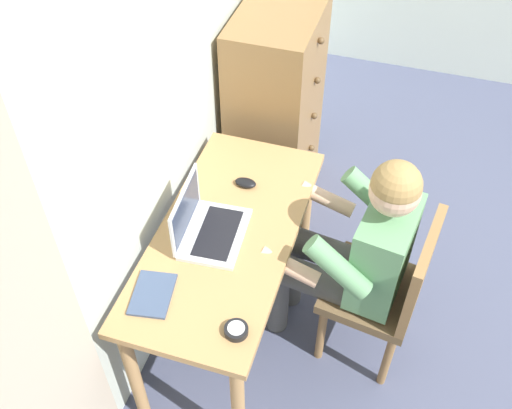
{
  "coord_description": "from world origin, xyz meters",
  "views": [
    {
      "loc": [
        -2.08,
        1.22,
        2.62
      ],
      "look_at": [
        -0.41,
        1.74,
        0.82
      ],
      "focal_mm": 41.65,
      "sensor_mm": 36.0,
      "label": 1
    }
  ],
  "objects_px": {
    "laptop": "(205,225)",
    "desk_clock": "(236,330)",
    "notebook_pad": "(153,294)",
    "chair": "(389,288)",
    "computer_mouse": "(246,183)",
    "desk": "(228,249)",
    "person_seated": "(354,248)",
    "dresser": "(276,109)"
  },
  "relations": [
    {
      "from": "laptop",
      "to": "desk_clock",
      "type": "height_order",
      "value": "laptop"
    },
    {
      "from": "notebook_pad",
      "to": "chair",
      "type": "bearing_deg",
      "value": -70.03
    },
    {
      "from": "computer_mouse",
      "to": "desk",
      "type": "bearing_deg",
      "value": -175.61
    },
    {
      "from": "desk",
      "to": "notebook_pad",
      "type": "relative_size",
      "value": 5.87
    },
    {
      "from": "desk",
      "to": "person_seated",
      "type": "relative_size",
      "value": 1.04
    },
    {
      "from": "dresser",
      "to": "laptop",
      "type": "xyz_separation_m",
      "value": [
        -1.11,
        -0.01,
        0.19
      ]
    },
    {
      "from": "chair",
      "to": "person_seated",
      "type": "distance_m",
      "value": 0.26
    },
    {
      "from": "desk_clock",
      "to": "notebook_pad",
      "type": "distance_m",
      "value": 0.37
    },
    {
      "from": "laptop",
      "to": "notebook_pad",
      "type": "bearing_deg",
      "value": 166.76
    },
    {
      "from": "chair",
      "to": "desk_clock",
      "type": "relative_size",
      "value": 9.64
    },
    {
      "from": "desk",
      "to": "chair",
      "type": "xyz_separation_m",
      "value": [
        0.1,
        -0.72,
        -0.13
      ]
    },
    {
      "from": "desk",
      "to": "desk_clock",
      "type": "distance_m",
      "value": 0.51
    },
    {
      "from": "chair",
      "to": "computer_mouse",
      "type": "distance_m",
      "value": 0.8
    },
    {
      "from": "dresser",
      "to": "person_seated",
      "type": "bearing_deg",
      "value": -146.81
    },
    {
      "from": "laptop",
      "to": "desk_clock",
      "type": "relative_size",
      "value": 3.96
    },
    {
      "from": "person_seated",
      "to": "notebook_pad",
      "type": "distance_m",
      "value": 0.88
    },
    {
      "from": "desk",
      "to": "chair",
      "type": "height_order",
      "value": "chair"
    },
    {
      "from": "person_seated",
      "to": "desk_clock",
      "type": "height_order",
      "value": "person_seated"
    },
    {
      "from": "desk_clock",
      "to": "chair",
      "type": "bearing_deg",
      "value": -42.86
    },
    {
      "from": "desk",
      "to": "computer_mouse",
      "type": "distance_m",
      "value": 0.32
    },
    {
      "from": "chair",
      "to": "laptop",
      "type": "xyz_separation_m",
      "value": [
        -0.14,
        0.8,
        0.29
      ]
    },
    {
      "from": "desk_clock",
      "to": "desk",
      "type": "bearing_deg",
      "value": 23.44
    },
    {
      "from": "dresser",
      "to": "notebook_pad",
      "type": "relative_size",
      "value": 5.6
    },
    {
      "from": "chair",
      "to": "computer_mouse",
      "type": "height_order",
      "value": "chair"
    },
    {
      "from": "desk",
      "to": "desk_clock",
      "type": "height_order",
      "value": "desk_clock"
    },
    {
      "from": "chair",
      "to": "person_seated",
      "type": "relative_size",
      "value": 0.73
    },
    {
      "from": "dresser",
      "to": "chair",
      "type": "relative_size",
      "value": 1.36
    },
    {
      "from": "dresser",
      "to": "person_seated",
      "type": "xyz_separation_m",
      "value": [
        -0.95,
        -0.62,
        0.08
      ]
    },
    {
      "from": "laptop",
      "to": "desk_clock",
      "type": "distance_m",
      "value": 0.51
    },
    {
      "from": "desk_clock",
      "to": "computer_mouse",
      "type": "bearing_deg",
      "value": 15.56
    },
    {
      "from": "person_seated",
      "to": "laptop",
      "type": "relative_size",
      "value": 3.33
    },
    {
      "from": "dresser",
      "to": "desk_clock",
      "type": "height_order",
      "value": "dresser"
    },
    {
      "from": "chair",
      "to": "laptop",
      "type": "bearing_deg",
      "value": 99.75
    },
    {
      "from": "desk",
      "to": "notebook_pad",
      "type": "height_order",
      "value": "notebook_pad"
    },
    {
      "from": "dresser",
      "to": "computer_mouse",
      "type": "distance_m",
      "value": 0.8
    },
    {
      "from": "desk",
      "to": "dresser",
      "type": "height_order",
      "value": "dresser"
    },
    {
      "from": "desk",
      "to": "person_seated",
      "type": "height_order",
      "value": "person_seated"
    },
    {
      "from": "chair",
      "to": "laptop",
      "type": "relative_size",
      "value": 2.43
    },
    {
      "from": "dresser",
      "to": "computer_mouse",
      "type": "height_order",
      "value": "dresser"
    },
    {
      "from": "dresser",
      "to": "laptop",
      "type": "distance_m",
      "value": 1.13
    },
    {
      "from": "laptop",
      "to": "computer_mouse",
      "type": "xyz_separation_m",
      "value": [
        0.33,
        -0.07,
        -0.04
      ]
    },
    {
      "from": "person_seated",
      "to": "notebook_pad",
      "type": "height_order",
      "value": "person_seated"
    }
  ]
}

